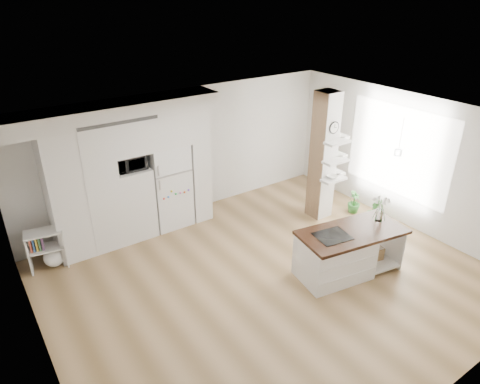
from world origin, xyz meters
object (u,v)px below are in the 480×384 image
at_px(refrigerator, 168,185).
at_px(bookshelf, 49,251).
at_px(kitchen_island, 340,253).
at_px(floor_plant_a, 373,211).

bearing_deg(refrigerator, bookshelf, -175.60).
relative_size(refrigerator, kitchen_island, 0.90).
bearing_deg(kitchen_island, floor_plant_a, 33.93).
relative_size(kitchen_island, bookshelf, 2.66).
bearing_deg(floor_plant_a, kitchen_island, -155.49).
xyz_separation_m(refrigerator, kitchen_island, (1.59, -3.25, -0.44)).
relative_size(refrigerator, floor_plant_a, 3.37).
relative_size(bookshelf, floor_plant_a, 1.40).
bearing_deg(refrigerator, kitchen_island, -63.86).
bearing_deg(bookshelf, floor_plant_a, -10.55).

